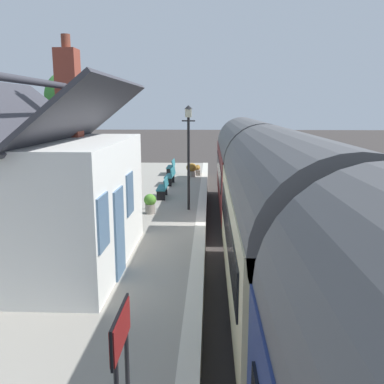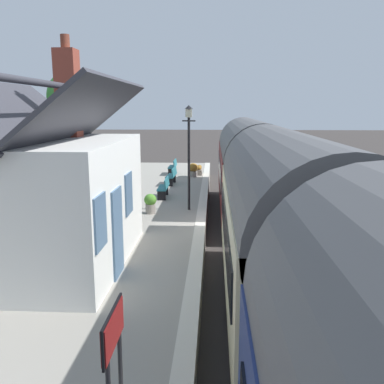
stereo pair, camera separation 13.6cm
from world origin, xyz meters
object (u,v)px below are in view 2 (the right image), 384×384
object	(u,v)px
station_building	(57,197)
tree_far_right	(69,98)
bench_by_lamp	(164,187)
station_sign_board	(113,339)
train	(283,222)
planter_under_sign	(150,203)
planter_bench_right	(193,169)
lamp_post_platform	(189,139)
bench_mid_platform	(172,175)
bench_platform_end	(173,166)
planter_edge_far	(199,170)

from	to	relation	value
station_building	tree_far_right	xyz separation A→B (m)	(17.09, 5.50, 2.86)
bench_by_lamp	station_sign_board	xyz separation A→B (m)	(-13.50, -0.99, 0.71)
bench_by_lamp	train	bearing A→B (deg)	-155.91
train	station_sign_board	size ratio (longest dim) A/B	18.18
train	planter_under_sign	world-z (taller)	train
planter_bench_right	lamp_post_platform	world-z (taller)	lamp_post_platform
bench_mid_platform	planter_bench_right	size ratio (longest dim) A/B	1.80
station_building	planter_under_sign	bearing A→B (deg)	-16.91
train	bench_mid_platform	bearing A→B (deg)	17.83
station_sign_board	bench_platform_end	bearing A→B (deg)	3.51
bench_platform_end	tree_far_right	size ratio (longest dim) A/B	0.20
train	planter_under_sign	size ratio (longest dim) A/B	38.14
planter_under_sign	tree_far_right	bearing A→B (deg)	30.59
planter_bench_right	planter_under_sign	world-z (taller)	planter_bench_right
station_building	station_sign_board	bearing A→B (deg)	-153.64
bench_platform_end	bench_by_lamp	bearing A→B (deg)	-177.86
lamp_post_platform	station_sign_board	xyz separation A→B (m)	(-11.34, 0.24, -1.59)
bench_platform_end	lamp_post_platform	distance (m)	9.22
lamp_post_platform	tree_far_right	world-z (taller)	tree_far_right
bench_by_lamp	planter_edge_far	distance (m)	6.76
planter_under_sign	bench_by_lamp	bearing A→B (deg)	-3.99
bench_mid_platform	lamp_post_platform	bearing A→B (deg)	-167.46
train	station_sign_board	xyz separation A→B (m)	(-4.96, 2.83, -0.14)
bench_platform_end	station_building	bearing A→B (deg)	174.09
planter_bench_right	planter_under_sign	bearing A→B (deg)	172.14
train	planter_under_sign	distance (m)	7.06
bench_platform_end	planter_bench_right	size ratio (longest dim) A/B	1.78
planter_under_sign	bench_mid_platform	bearing A→B (deg)	-2.01
lamp_post_platform	tree_far_right	xyz separation A→B (m)	(11.29, 8.49, 1.79)
bench_by_lamp	lamp_post_platform	bearing A→B (deg)	-150.40
bench_by_lamp	planter_edge_far	world-z (taller)	bench_by_lamp
bench_platform_end	tree_far_right	bearing A→B (deg)	70.47
station_sign_board	tree_far_right	world-z (taller)	tree_far_right
bench_mid_platform	station_building	bearing A→B (deg)	171.02
train	planter_bench_right	world-z (taller)	train
station_building	planter_edge_far	world-z (taller)	station_building
bench_by_lamp	planter_edge_far	bearing A→B (deg)	-11.35
bench_mid_platform	bench_platform_end	world-z (taller)	same
bench_mid_platform	tree_far_right	distance (m)	10.19
station_building	bench_platform_end	world-z (taller)	station_building
station_building	station_sign_board	xyz separation A→B (m)	(-5.54, -2.75, -0.53)
station_sign_board	tree_far_right	distance (m)	24.32
bench_by_lamp	bench_mid_platform	size ratio (longest dim) A/B	0.99
planter_bench_right	station_sign_board	size ratio (longest dim) A/B	0.50
planter_edge_far	planter_bench_right	world-z (taller)	planter_bench_right
planter_under_sign	lamp_post_platform	world-z (taller)	lamp_post_platform
bench_mid_platform	planter_edge_far	distance (m)	3.60
station_building	planter_under_sign	world-z (taller)	station_building
bench_mid_platform	station_sign_board	distance (m)	16.83
bench_by_lamp	bench_platform_end	distance (m)	6.64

